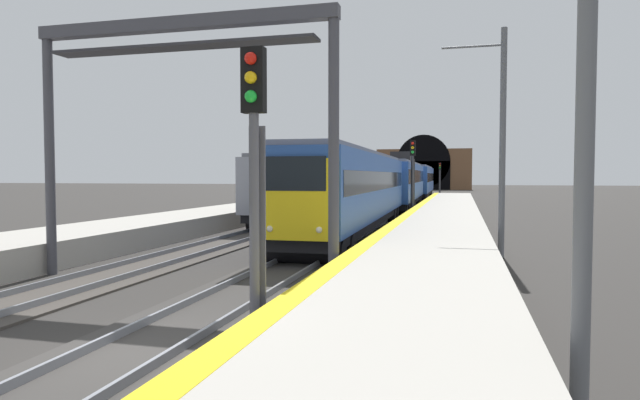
{
  "coord_description": "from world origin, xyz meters",
  "views": [
    {
      "loc": [
        -7.68,
        -5.14,
        2.95
      ],
      "look_at": [
        14.22,
        0.55,
        1.91
      ],
      "focal_mm": 30.64,
      "sensor_mm": 36.0,
      "label": 1
    }
  ],
  "objects": [
    {
      "name": "railway_signal_mid",
      "position": [
        30.34,
        -1.87,
        3.22
      ],
      "size": [
        0.39,
        0.38,
        5.33
      ],
      "rotation": [
        0.0,
        0.0,
        3.14
      ],
      "color": "#38383D",
      "rests_on": "ground_plane"
    },
    {
      "name": "railway_signal_near",
      "position": [
        0.65,
        -1.87,
        3.04
      ],
      "size": [
        0.39,
        0.38,
        5.0
      ],
      "rotation": [
        0.0,
        0.0,
        3.14
      ],
      "color": "#4C4C54",
      "rests_on": "ground_plane"
    },
    {
      "name": "catenary_mast_near",
      "position": [
        -0.67,
        -6.49,
        3.85
      ],
      "size": [
        0.22,
        2.48,
        7.44
      ],
      "color": "#595B60",
      "rests_on": "ground_plane"
    },
    {
      "name": "platform_right_edge_strip",
      "position": [
        0.0,
        -2.43,
        0.92
      ],
      "size": [
        112.0,
        0.5,
        0.01
      ],
      "primitive_type": "cube",
      "color": "yellow",
      "rests_on": "platform_right"
    },
    {
      "name": "train_adjacent_platform",
      "position": [
        38.46,
        4.63,
        2.32
      ],
      "size": [
        42.15,
        3.24,
        4.95
      ],
      "rotation": [
        0.0,
        0.0,
        0.02
      ],
      "color": "gray",
      "rests_on": "ground_plane"
    },
    {
      "name": "railway_signal_far",
      "position": [
        79.22,
        -1.87,
        2.98
      ],
      "size": [
        0.39,
        0.38,
        4.89
      ],
      "rotation": [
        0.0,
        0.0,
        3.14
      ],
      "color": "#38383D",
      "rests_on": "ground_plane"
    },
    {
      "name": "track_main_line",
      "position": [
        0.0,
        0.0,
        0.04
      ],
      "size": [
        160.0,
        2.81,
        0.21
      ],
      "color": "#383533",
      "rests_on": "ground_plane"
    },
    {
      "name": "catenary_mast_far",
      "position": [
        12.74,
        -6.5,
        4.18
      ],
      "size": [
        0.22,
        2.26,
        8.14
      ],
      "color": "#595B60",
      "rests_on": "ground_plane"
    },
    {
      "name": "train_main_approaching",
      "position": [
        40.3,
        -0.0,
        2.32
      ],
      "size": [
        63.77,
        3.26,
        4.98
      ],
      "rotation": [
        0.0,
        0.0,
        3.16
      ],
      "color": "#264C99",
      "rests_on": "ground_plane"
    },
    {
      "name": "tunnel_portal",
      "position": [
        104.75,
        2.31,
        4.14
      ],
      "size": [
        2.53,
        18.9,
        11.04
      ],
      "color": "brown",
      "rests_on": "ground_plane"
    },
    {
      "name": "overhead_signal_gantry",
      "position": [
        5.88,
        2.31,
        5.47
      ],
      "size": [
        0.7,
        8.86,
        7.24
      ],
      "color": "#3F3F47",
      "rests_on": "ground_plane"
    },
    {
      "name": "platform_right",
      "position": [
        0.0,
        -4.16,
        0.46
      ],
      "size": [
        112.0,
        3.96,
        0.91
      ],
      "primitive_type": "cube",
      "color": "#ADA89E",
      "rests_on": "ground_plane"
    },
    {
      "name": "ground_plane",
      "position": [
        0.0,
        0.0,
        0.0
      ],
      "size": [
        320.0,
        320.0,
        0.0
      ],
      "primitive_type": "plane",
      "color": "#302D2B"
    }
  ]
}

